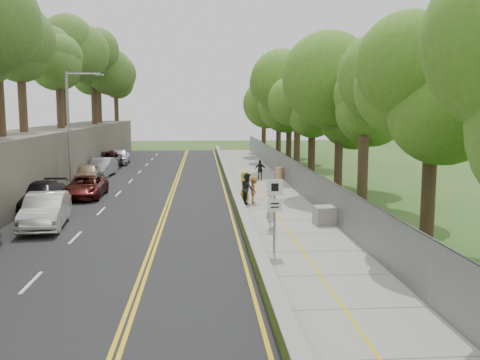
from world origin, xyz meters
The scene contains 25 objects.
ground centered at (0.00, 0.00, 0.00)m, with size 140.00×140.00×0.00m, color #33511E.
road centered at (-5.40, 15.00, 0.02)m, with size 11.20×66.00×0.04m, color black.
sidewalk centered at (2.55, 15.00, 0.03)m, with size 4.20×66.00×0.05m, color gray.
jersey_barrier centered at (0.25, 15.00, 0.30)m, with size 0.42×66.00×0.60m, color #7AC326.
rock_embankment centered at (-13.50, 15.00, 2.00)m, with size 5.00×66.00×4.00m, color #595147.
chainlink_fence centered at (4.65, 15.00, 1.00)m, with size 0.04×66.00×2.00m, color slate.
trees_embankment centered at (-13.00, 15.00, 10.50)m, with size 6.40×66.00×13.00m, color #507A2D, non-canonical shape.
trees_fenceside centered at (7.00, 15.00, 7.00)m, with size 7.00×66.00×14.00m, color #538A26, non-canonical shape.
streetlight centered at (-10.46, 14.00, 4.64)m, with size 2.52×0.22×8.00m.
signpost centered at (1.05, -3.02, 1.96)m, with size 0.62×0.09×3.10m.
construction_barrel centered at (4.30, 18.18, 0.53)m, with size 0.58×0.58×0.95m, color #D46B00.
concrete_block centered at (4.30, 1.88, 0.48)m, with size 1.29×0.97×0.86m, color gray.
car_1 centered at (-9.00, 2.07, 0.85)m, with size 1.71×4.90×1.61m, color silver.
car_2 centered at (-9.00, 10.57, 0.71)m, with size 2.23×4.84×1.34m, color #521514.
car_3 centered at (-10.60, 6.44, 0.80)m, with size 2.14×5.25×1.52m, color black.
car_4 centered at (-10.28, 17.81, 0.74)m, with size 1.64×4.09×1.39m, color tan.
car_5 centered at (-9.88, 21.13, 0.78)m, with size 1.58×4.52×1.49m, color #A4A6AB.
car_6 centered at (-10.55, 27.06, 0.80)m, with size 2.52×5.46×1.52m, color black.
car_7 centered at (-10.60, 29.07, 0.73)m, with size 1.93×4.75×1.38m, color maroon.
car_8 centered at (-9.91, 30.77, 0.81)m, with size 1.82×4.52×1.54m, color silver.
painter_0 centered at (0.85, 8.88, 0.93)m, with size 0.86×0.56×1.76m, color gold.
painter_1 centered at (1.45, 1.00, 0.98)m, with size 0.68×0.45×1.86m, color silver.
painter_2 centered at (0.90, 7.55, 0.96)m, with size 0.88×0.69×1.81m, color black.
painter_3 centered at (1.30, 7.76, 0.84)m, with size 1.02×0.59×1.58m, color #9F5F31.
person_far centered at (2.80, 18.22, 0.81)m, with size 0.90×0.37×1.53m, color black.
Camera 1 is at (-1.68, -22.95, 5.57)m, focal length 40.00 mm.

